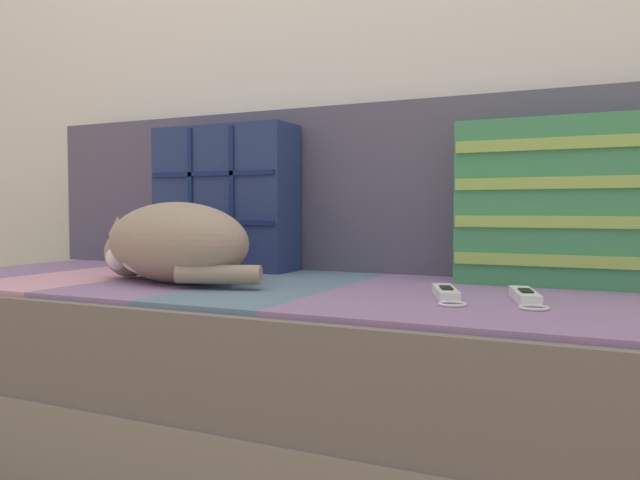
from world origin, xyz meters
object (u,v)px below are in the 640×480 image
Objects in this scene: throw_pillow_striped at (564,203)px; game_remote_far at (446,293)px; couch at (293,365)px; game_remote_near at (525,296)px; sleeping_cat at (170,244)px; throw_pillow_quilted at (225,199)px.

game_remote_far is (-0.18, -0.29, -0.17)m from throw_pillow_striped.
game_remote_near is at bearing -9.05° from couch.
game_remote_far is at bearing -121.67° from throw_pillow_striped.
sleeping_cat is at bearing -154.55° from couch.
sleeping_cat is at bearing -177.27° from game_remote_near.
throw_pillow_striped is at bearing -0.03° from throw_pillow_quilted.
game_remote_near is (0.51, -0.08, 0.20)m from couch.
throw_pillow_quilted is 0.89× the size of throw_pillow_striped.
game_remote_far is (0.68, -0.29, -0.18)m from throw_pillow_quilted.
throw_pillow_striped reaches higher than game_remote_near.
game_remote_near is (-0.04, -0.27, -0.17)m from throw_pillow_striped.
sleeping_cat is (-0.25, -0.12, 0.27)m from couch.
couch is at bearing 170.95° from game_remote_near.
couch is 0.52m from throw_pillow_quilted.
game_remote_near is (0.81, -0.27, -0.18)m from throw_pillow_quilted.
throw_pillow_striped is 0.32m from game_remote_near.
game_remote_near is (0.75, 0.04, -0.08)m from sleeping_cat.
throw_pillow_striped is at bearing 80.96° from game_remote_near.
game_remote_far is (-0.14, -0.02, -0.00)m from game_remote_near.
sleeping_cat is (-0.80, -0.31, -0.09)m from throw_pillow_striped.
couch is 5.01× the size of throw_pillow_quilted.
throw_pillow_quilted is 0.33m from sleeping_cat.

